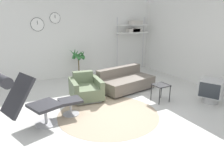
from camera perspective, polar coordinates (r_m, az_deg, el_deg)
The scene contains 12 objects.
ground_plane at distance 5.06m, azimuth -1.90°, elevation -7.03°, with size 12.00×12.00×0.00m, color silver.
wall_back at distance 7.66m, azimuth -12.84°, elevation 11.96°, with size 12.00×0.09×2.80m.
wall_right at distance 6.89m, azimuth 25.37°, elevation 10.09°, with size 0.06×12.00×2.80m.
round_rug at distance 4.90m, azimuth -0.94°, elevation -7.89°, with size 2.24×2.24×0.01m.
lounge_chair at distance 4.26m, azimuth -21.95°, elevation -3.11°, with size 1.20×0.85×1.18m.
ottoman at distance 4.87m, azimuth -10.79°, elevation -5.00°, with size 0.47×0.40×0.36m.
armchair_red at distance 5.70m, azimuth -6.85°, elevation -1.45°, with size 0.86×0.92×0.68m.
couch_low at distance 6.37m, azimuth 3.50°, elevation 0.55°, with size 1.69×1.13×0.63m.
side_table at distance 5.61m, azimuth 12.65°, elevation -0.73°, with size 0.37×0.37×0.44m.
crt_television at distance 5.96m, azimuth 24.55°, elevation -1.42°, with size 0.70×0.71×0.59m.
potted_plant at distance 7.45m, azimuth -8.72°, elevation 5.47°, with size 0.58×0.57×1.06m.
shelf_unit at distance 8.49m, azimuth 5.75°, elevation 14.03°, with size 1.24×0.28×2.01m.
Camera 1 is at (-1.99, -4.14, 2.13)m, focal length 35.00 mm.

